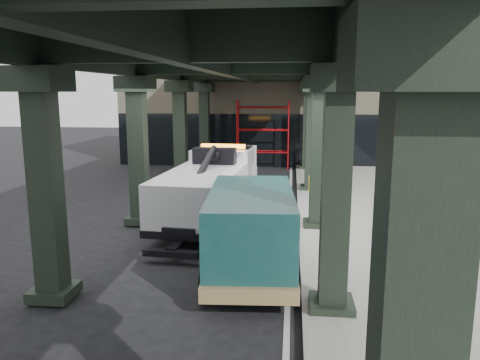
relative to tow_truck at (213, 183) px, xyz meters
The scene contains 8 objects.
ground 3.50m from the tow_truck, 70.91° to the right, with size 90.00×90.00×0.00m, color black.
sidewalk 5.80m from the tow_truck, 10.97° to the right, with size 5.00×40.00×0.15m, color gray.
lane_stripe 3.23m from the tow_truck, 21.31° to the right, with size 0.12×38.00×0.01m, color silver.
viaduct 4.37m from the tow_truck, 58.34° to the right, with size 7.40×32.00×6.40m.
building 17.41m from the tow_truck, 79.73° to the left, with size 22.00×10.00×8.00m, color #C6B793.
scaffolding 11.64m from the tow_truck, 84.74° to the left, with size 3.08×0.88×4.00m.
tow_truck is the anchor object (origin of this frame).
towed_van 5.38m from the tow_truck, 70.12° to the right, with size 2.48×5.50×2.18m.
Camera 1 is at (1.73, -13.11, 4.50)m, focal length 35.00 mm.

